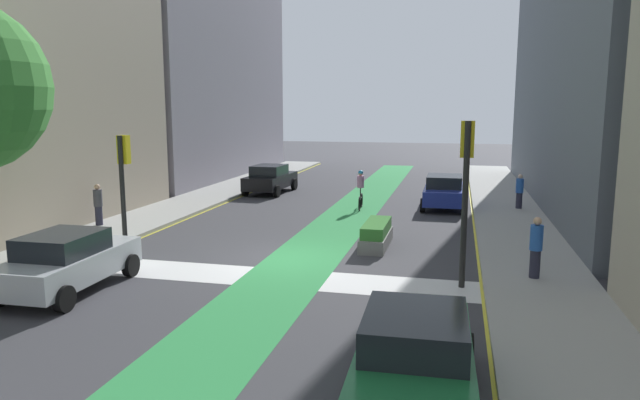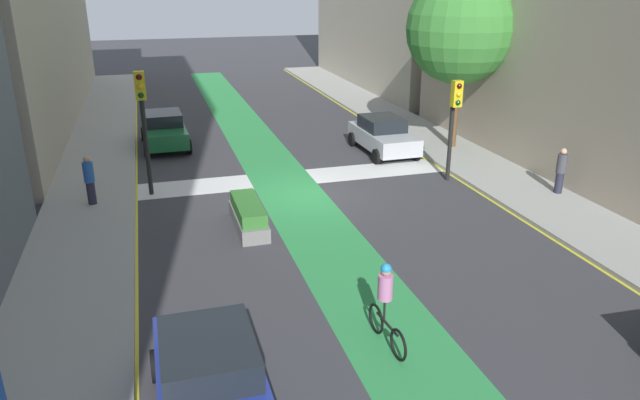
{
  "view_description": "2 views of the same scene",
  "coord_description": "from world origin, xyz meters",
  "px_view_note": "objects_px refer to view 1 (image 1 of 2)",
  "views": [
    {
      "loc": [
        5.2,
        -16.92,
        4.78
      ],
      "look_at": [
        -0.31,
        6.07,
        0.92
      ],
      "focal_mm": 32.27,
      "sensor_mm": 36.0,
      "label": 1
    },
    {
      "loc": [
        5.2,
        19.29,
        7.35
      ],
      "look_at": [
        0.59,
        3.45,
        1.11
      ],
      "focal_mm": 33.26,
      "sensor_mm": 36.0,
      "label": 2
    }
  ],
  "objects_px": {
    "traffic_signal_near_left": "(123,170)",
    "cyclist_in_lane": "(361,189)",
    "car_green_right_near": "(415,356)",
    "car_black_left_far": "(270,179)",
    "traffic_signal_near_right": "(466,172)",
    "car_blue_right_far": "(444,191)",
    "median_planter": "(376,235)",
    "pedestrian_sidewalk_right_b": "(536,247)",
    "pedestrian_sidewalk_left_a": "(98,204)",
    "car_silver_left_near": "(67,261)",
    "pedestrian_sidewalk_right_a": "(519,191)"
  },
  "relations": [
    {
      "from": "traffic_signal_near_left",
      "to": "cyclist_in_lane",
      "type": "height_order",
      "value": "traffic_signal_near_left"
    },
    {
      "from": "car_green_right_near",
      "to": "car_black_left_far",
      "type": "xyz_separation_m",
      "value": [
        -9.55,
        21.38,
        0.0
      ]
    },
    {
      "from": "traffic_signal_near_right",
      "to": "car_blue_right_far",
      "type": "height_order",
      "value": "traffic_signal_near_right"
    },
    {
      "from": "median_planter",
      "to": "pedestrian_sidewalk_right_b",
      "type": "bearing_deg",
      "value": -33.43
    },
    {
      "from": "car_green_right_near",
      "to": "pedestrian_sidewalk_left_a",
      "type": "relative_size",
      "value": 2.61
    },
    {
      "from": "pedestrian_sidewalk_left_a",
      "to": "car_black_left_far",
      "type": "bearing_deg",
      "value": 71.58
    },
    {
      "from": "car_green_right_near",
      "to": "median_planter",
      "type": "xyz_separation_m",
      "value": [
        -2.07,
        10.41,
        -0.4
      ]
    },
    {
      "from": "traffic_signal_near_right",
      "to": "pedestrian_sidewalk_left_a",
      "type": "xyz_separation_m",
      "value": [
        -13.89,
        4.19,
        -2.11
      ]
    },
    {
      "from": "traffic_signal_near_right",
      "to": "traffic_signal_near_left",
      "type": "xyz_separation_m",
      "value": [
        -11.0,
        1.54,
        -0.38
      ]
    },
    {
      "from": "car_green_right_near",
      "to": "median_planter",
      "type": "height_order",
      "value": "car_green_right_near"
    },
    {
      "from": "cyclist_in_lane",
      "to": "pedestrian_sidewalk_left_a",
      "type": "bearing_deg",
      "value": -144.37
    },
    {
      "from": "traffic_signal_near_right",
      "to": "median_planter",
      "type": "distance_m",
      "value": 5.52
    },
    {
      "from": "cyclist_in_lane",
      "to": "median_planter",
      "type": "xyz_separation_m",
      "value": [
        1.72,
        -6.98,
        -0.57
      ]
    },
    {
      "from": "car_black_left_far",
      "to": "car_silver_left_near",
      "type": "distance_m",
      "value": 17.68
    },
    {
      "from": "pedestrian_sidewalk_left_a",
      "to": "pedestrian_sidewalk_right_b",
      "type": "height_order",
      "value": "pedestrian_sidewalk_right_b"
    },
    {
      "from": "traffic_signal_near_left",
      "to": "median_planter",
      "type": "relative_size",
      "value": 1.4
    },
    {
      "from": "traffic_signal_near_left",
      "to": "pedestrian_sidewalk_right_b",
      "type": "distance_m",
      "value": 13.06
    },
    {
      "from": "car_black_left_far",
      "to": "pedestrian_sidewalk_left_a",
      "type": "bearing_deg",
      "value": -108.42
    },
    {
      "from": "car_green_right_near",
      "to": "pedestrian_sidewalk_right_a",
      "type": "relative_size",
      "value": 2.69
    },
    {
      "from": "pedestrian_sidewalk_right_b",
      "to": "median_planter",
      "type": "xyz_separation_m",
      "value": [
        -4.78,
        3.16,
        -0.61
      ]
    },
    {
      "from": "traffic_signal_near_right",
      "to": "pedestrian_sidewalk_right_b",
      "type": "xyz_separation_m",
      "value": [
        1.93,
        0.73,
        -2.08
      ]
    },
    {
      "from": "traffic_signal_near_right",
      "to": "car_blue_right_far",
      "type": "relative_size",
      "value": 1.05
    },
    {
      "from": "cyclist_in_lane",
      "to": "pedestrian_sidewalk_right_a",
      "type": "relative_size",
      "value": 1.18
    },
    {
      "from": "car_blue_right_far",
      "to": "cyclist_in_lane",
      "type": "xyz_separation_m",
      "value": [
        -3.79,
        -1.34,
        0.17
      ]
    },
    {
      "from": "traffic_signal_near_right",
      "to": "car_silver_left_near",
      "type": "distance_m",
      "value": 10.65
    },
    {
      "from": "car_blue_right_far",
      "to": "pedestrian_sidewalk_left_a",
      "type": "height_order",
      "value": "pedestrian_sidewalk_left_a"
    },
    {
      "from": "car_blue_right_far",
      "to": "pedestrian_sidewalk_right_b",
      "type": "bearing_deg",
      "value": -76.69
    },
    {
      "from": "cyclist_in_lane",
      "to": "median_planter",
      "type": "relative_size",
      "value": 0.67
    },
    {
      "from": "car_green_right_near",
      "to": "pedestrian_sidewalk_right_a",
      "type": "distance_m",
      "value": 18.84
    },
    {
      "from": "car_silver_left_near",
      "to": "pedestrian_sidewalk_left_a",
      "type": "distance_m",
      "value": 8.01
    },
    {
      "from": "car_blue_right_far",
      "to": "car_black_left_far",
      "type": "bearing_deg",
      "value": 164.47
    },
    {
      "from": "traffic_signal_near_right",
      "to": "cyclist_in_lane",
      "type": "height_order",
      "value": "traffic_signal_near_right"
    },
    {
      "from": "traffic_signal_near_left",
      "to": "car_green_right_near",
      "type": "relative_size",
      "value": 0.9
    },
    {
      "from": "traffic_signal_near_left",
      "to": "pedestrian_sidewalk_left_a",
      "type": "xyz_separation_m",
      "value": [
        -2.89,
        2.65,
        -1.73
      ]
    },
    {
      "from": "cyclist_in_lane",
      "to": "pedestrian_sidewalk_right_a",
      "type": "height_order",
      "value": "cyclist_in_lane"
    },
    {
      "from": "cyclist_in_lane",
      "to": "car_green_right_near",
      "type": "bearing_deg",
      "value": -77.7
    },
    {
      "from": "car_silver_left_near",
      "to": "cyclist_in_lane",
      "type": "height_order",
      "value": "cyclist_in_lane"
    },
    {
      "from": "car_silver_left_near",
      "to": "car_blue_right_far",
      "type": "distance_m",
      "value": 17.63
    },
    {
      "from": "traffic_signal_near_right",
      "to": "pedestrian_sidewalk_right_b",
      "type": "distance_m",
      "value": 2.92
    },
    {
      "from": "traffic_signal_near_right",
      "to": "pedestrian_sidewalk_right_a",
      "type": "bearing_deg",
      "value": 77.83
    },
    {
      "from": "car_green_right_near",
      "to": "pedestrian_sidewalk_right_b",
      "type": "height_order",
      "value": "pedestrian_sidewalk_right_b"
    },
    {
      "from": "pedestrian_sidewalk_right_a",
      "to": "car_green_right_near",
      "type": "bearing_deg",
      "value": -100.32
    },
    {
      "from": "car_silver_left_near",
      "to": "median_planter",
      "type": "relative_size",
      "value": 1.54
    },
    {
      "from": "median_planter",
      "to": "car_silver_left_near",
      "type": "bearing_deg",
      "value": -136.88
    },
    {
      "from": "car_silver_left_near",
      "to": "car_black_left_far",
      "type": "bearing_deg",
      "value": 91.04
    },
    {
      "from": "car_green_right_near",
      "to": "traffic_signal_near_right",
      "type": "bearing_deg",
      "value": 83.14
    },
    {
      "from": "car_green_right_near",
      "to": "car_silver_left_near",
      "type": "distance_m",
      "value": 9.94
    },
    {
      "from": "cyclist_in_lane",
      "to": "traffic_signal_near_left",
      "type": "bearing_deg",
      "value": -124.57
    },
    {
      "from": "traffic_signal_near_right",
      "to": "car_green_right_near",
      "type": "bearing_deg",
      "value": -96.86
    },
    {
      "from": "car_green_right_near",
      "to": "pedestrian_sidewalk_left_a",
      "type": "xyz_separation_m",
      "value": [
        -13.1,
        10.71,
        0.18
      ]
    }
  ]
}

